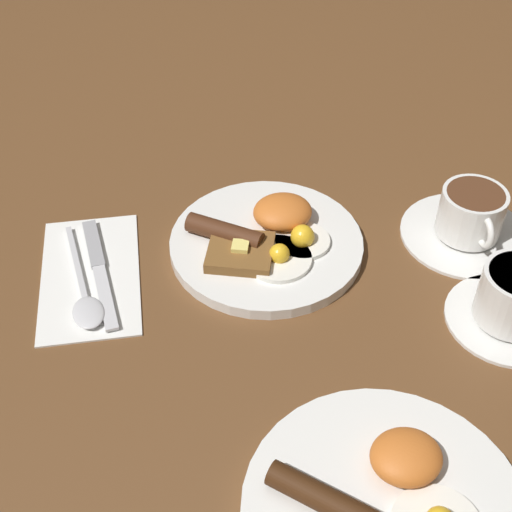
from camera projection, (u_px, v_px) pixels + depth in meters
ground_plane at (266, 249)px, 0.90m from camera, size 3.00×3.00×0.00m
breakfast_plate_near at (267, 240)px, 0.89m from camera, size 0.24×0.24×0.05m
breakfast_plate_far at (388, 508)px, 0.63m from camera, size 0.26×0.26×0.05m
teacup_near at (469, 220)px, 0.90m from camera, size 0.17×0.17×0.07m
napkin at (90, 276)px, 0.86m from camera, size 0.13×0.22×0.01m
knife at (98, 266)px, 0.87m from camera, size 0.03×0.19×0.01m
spoon at (86, 302)px, 0.82m from camera, size 0.04×0.18×0.01m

